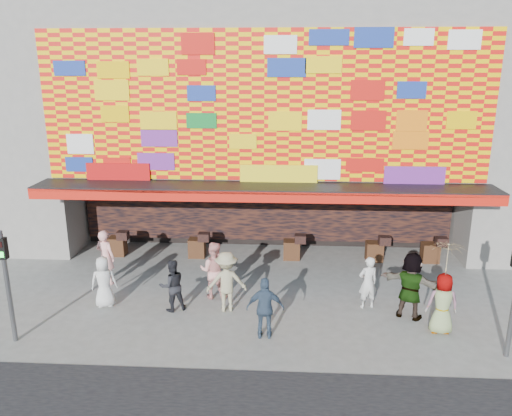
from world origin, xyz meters
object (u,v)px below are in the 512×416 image
object	(u,v)px
ped_e	(265,308)
ped_g	(442,304)
ped_f	(411,286)
ped_a	(104,282)
signal_left	(6,274)
ped_b	(105,257)
ped_d	(226,282)
ped_i	(214,270)
ped_c	(172,285)
ped_h	(368,282)
parasol	(448,258)

from	to	relation	value
ped_e	ped_g	xyz separation A→B (m)	(4.65, 0.53, -0.00)
ped_f	ped_a	bearing A→B (deg)	26.70
signal_left	ped_b	world-z (taller)	signal_left
signal_left	ped_a	xyz separation A→B (m)	(1.66, 2.05, -1.09)
ped_a	ped_d	xyz separation A→B (m)	(3.62, -0.05, 0.12)
ped_e	ped_i	xyz separation A→B (m)	(-1.65, 2.25, 0.05)
signal_left	ped_e	bearing A→B (deg)	4.83
ped_c	ped_e	xyz separation A→B (m)	(2.74, -1.36, 0.06)
ped_a	ped_h	world-z (taller)	ped_h
ped_e	ped_f	distance (m)	4.22
ped_c	ped_f	bearing A→B (deg)	152.37
signal_left	ped_a	distance (m)	2.85
signal_left	ped_c	distance (m)	4.32
ped_c	ped_d	distance (m)	1.57
ped_f	ped_g	world-z (taller)	ped_f
signal_left	ped_g	world-z (taller)	signal_left
ped_d	ped_e	xyz separation A→B (m)	(1.17, -1.45, -0.06)
ped_c	parasol	world-z (taller)	parasol
ped_c	ped_i	distance (m)	1.41
ped_f	ped_h	xyz separation A→B (m)	(-1.09, 0.53, -0.18)
ped_f	ped_i	xyz separation A→B (m)	(-5.66, 0.93, -0.08)
signal_left	ped_g	distance (m)	11.20
ped_f	ped_g	distance (m)	1.03
ped_b	parasol	xyz separation A→B (m)	(9.93, -2.53, 1.21)
parasol	ped_g	bearing A→B (deg)	0.00
ped_a	ped_i	bearing A→B (deg)	179.37
ped_d	ped_e	size ratio (longest dim) A/B	1.07
ped_b	ped_e	xyz separation A→B (m)	(5.28, -3.06, -0.07)
ped_c	ped_f	size ratio (longest dim) A/B	0.80
ped_d	ped_i	bearing A→B (deg)	-69.44
ped_g	parasol	xyz separation A→B (m)	(0.00, 0.00, 1.28)
ped_b	ped_f	world-z (taller)	ped_f
ped_g	ped_i	distance (m)	6.53
ped_e	ped_h	xyz separation A→B (m)	(2.92, 1.85, -0.05)
ped_a	ped_c	size ratio (longest dim) A/B	0.99
ped_h	parasol	bearing A→B (deg)	126.22
ped_d	parasol	size ratio (longest dim) A/B	1.00
signal_left	ped_i	distance (m)	5.64
ped_a	ped_g	world-z (taller)	ped_g
ped_b	ped_d	distance (m)	4.42
ped_e	ped_g	world-z (taller)	ped_e
ped_d	ped_f	bearing A→B (deg)	168.27
ped_h	parasol	world-z (taller)	parasol
ped_g	parasol	distance (m)	1.28
ped_f	parasol	distance (m)	1.54
signal_left	ped_c	size ratio (longest dim) A/B	1.94
ped_d	ped_g	distance (m)	5.89
ped_g	parasol	size ratio (longest dim) A/B	0.93
ped_d	parasol	world-z (taller)	parasol
ped_c	parasol	distance (m)	7.55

